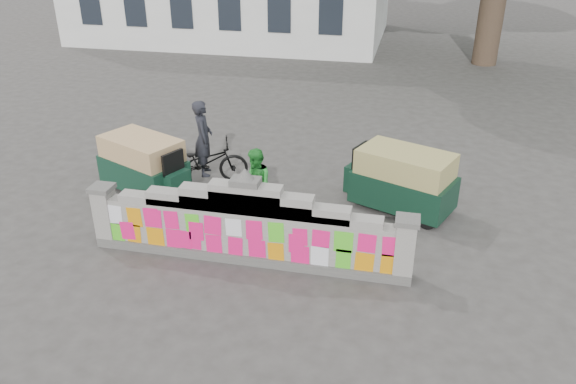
% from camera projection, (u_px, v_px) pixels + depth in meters
% --- Properties ---
extents(ground, '(100.00, 100.00, 0.00)m').
position_uv_depth(ground, '(248.00, 260.00, 11.22)').
color(ground, '#383533').
rests_on(ground, ground).
extents(parapet_wall, '(6.48, 0.44, 2.01)m').
position_uv_depth(parapet_wall, '(247.00, 228.00, 10.88)').
color(parapet_wall, '#4C4C49').
rests_on(parapet_wall, ground).
extents(cyclist_bike, '(2.29, 1.47, 1.14)m').
position_uv_depth(cyclist_bike, '(205.00, 162.00, 14.20)').
color(cyclist_bike, black).
rests_on(cyclist_bike, ground).
extents(cyclist_rider, '(0.68, 0.82, 1.93)m').
position_uv_depth(cyclist_rider, '(204.00, 147.00, 14.02)').
color(cyclist_rider, black).
rests_on(cyclist_rider, ground).
extents(pedestrian, '(0.91, 0.98, 1.62)m').
position_uv_depth(pedestrian, '(256.00, 184.00, 12.50)').
color(pedestrian, green).
rests_on(pedestrian, ground).
extents(rickshaw_left, '(2.55, 1.93, 1.38)m').
position_uv_depth(rickshaw_left, '(145.00, 164.00, 13.72)').
color(rickshaw_left, '#113424').
rests_on(rickshaw_left, ground).
extents(rickshaw_right, '(2.68, 1.98, 1.44)m').
position_uv_depth(rickshaw_right, '(401.00, 179.00, 12.85)').
color(rickshaw_right, black).
rests_on(rickshaw_right, ground).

